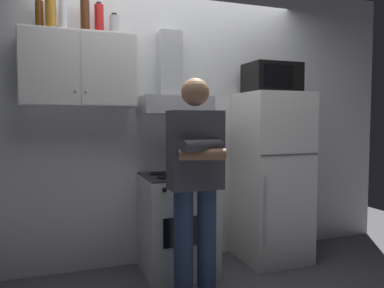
{
  "coord_description": "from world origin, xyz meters",
  "views": [
    {
      "loc": [
        -1.0,
        -2.82,
        1.34
      ],
      "look_at": [
        0.0,
        0.0,
        1.15
      ],
      "focal_mm": 34.67,
      "sensor_mm": 36.0,
      "label": 1
    }
  ],
  "objects": [
    {
      "name": "cooking_pot",
      "position": [
        0.08,
        0.13,
        0.93
      ],
      "size": [
        0.28,
        0.18,
        0.11
      ],
      "color": "#B7BABF",
      "rests_on": "stove_oven"
    },
    {
      "name": "ground_plane",
      "position": [
        0.0,
        0.0,
        0.0
      ],
      "size": [
        7.0,
        7.0,
        0.0
      ],
      "primitive_type": "plane",
      "color": "#4C4C51"
    },
    {
      "name": "bottle_canister_steel",
      "position": [
        -0.56,
        0.39,
        2.14
      ],
      "size": [
        0.08,
        0.08,
        0.19
      ],
      "color": "#B2B5BA",
      "rests_on": "upper_cabinet"
    },
    {
      "name": "stove_oven",
      "position": [
        -0.05,
        0.25,
        0.43
      ],
      "size": [
        0.6,
        0.62,
        0.87
      ],
      "color": "white",
      "rests_on": "ground_plane"
    },
    {
      "name": "microwave",
      "position": [
        0.9,
        0.27,
        1.74
      ],
      "size": [
        0.48,
        0.37,
        0.28
      ],
      "color": "black",
      "rests_on": "refrigerator"
    },
    {
      "name": "person_standing",
      "position": [
        -0.1,
        -0.36,
        0.9
      ],
      "size": [
        0.38,
        0.33,
        1.64
      ],
      "color": "navy",
      "rests_on": "ground_plane"
    },
    {
      "name": "bottle_soda_red",
      "position": [
        -0.68,
        0.42,
        2.18
      ],
      "size": [
        0.08,
        0.08,
        0.28
      ],
      "color": "red",
      "rests_on": "upper_cabinet"
    },
    {
      "name": "refrigerator",
      "position": [
        0.9,
        0.25,
        0.8
      ],
      "size": [
        0.6,
        0.62,
        1.6
      ],
      "color": "white",
      "rests_on": "ground_plane"
    },
    {
      "name": "bottle_rum_dark",
      "position": [
        -0.79,
        0.4,
        2.19
      ],
      "size": [
        0.07,
        0.07,
        0.3
      ],
      "color": "#47230F",
      "rests_on": "upper_cabinet"
    },
    {
      "name": "bottle_liquor_amber",
      "position": [
        -1.06,
        0.35,
        2.2
      ],
      "size": [
        0.08,
        0.08,
        0.31
      ],
      "color": "#B7721E",
      "rests_on": "upper_cabinet"
    },
    {
      "name": "upper_cabinet",
      "position": [
        -0.85,
        0.37,
        1.75
      ],
      "size": [
        0.9,
        0.37,
        0.6
      ],
      "color": "white"
    },
    {
      "name": "bottle_vodka_clear",
      "position": [
        -0.96,
        0.37,
        2.2
      ],
      "size": [
        0.07,
        0.07,
        0.32
      ],
      "color": "silver",
      "rests_on": "upper_cabinet"
    },
    {
      "name": "back_wall_tiled",
      "position": [
        0.0,
        0.6,
        1.35
      ],
      "size": [
        4.8,
        0.1,
        2.7
      ],
      "primitive_type": "cube",
      "color": "white",
      "rests_on": "ground_plane"
    },
    {
      "name": "range_hood",
      "position": [
        -0.05,
        0.38,
        1.6
      ],
      "size": [
        0.6,
        0.44,
        0.75
      ],
      "color": "#B7BABF"
    },
    {
      "name": "bottle_beer_brown",
      "position": [
        -1.14,
        0.41,
        2.17
      ],
      "size": [
        0.06,
        0.06,
        0.26
      ],
      "color": "brown",
      "rests_on": "upper_cabinet"
    }
  ]
}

